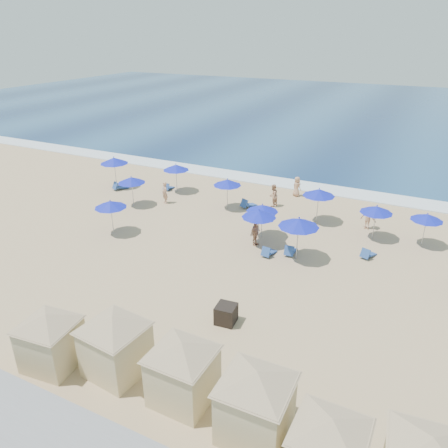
{
  "coord_description": "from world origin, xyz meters",
  "views": [
    {
      "loc": [
        9.19,
        -19.26,
        12.42
      ],
      "look_at": [
        -1.93,
        3.0,
        1.21
      ],
      "focal_mm": 35.0,
      "sensor_mm": 36.0,
      "label": 1
    }
  ],
  "objects_px": {
    "umbrella_0": "(114,161)",
    "umbrella_8": "(299,223)",
    "beachgoer_3": "(368,217)",
    "cabana_0": "(49,333)",
    "umbrella_10": "(427,217)",
    "beachgoer_1": "(273,195)",
    "cabana_2": "(182,364)",
    "umbrella_1": "(131,180)",
    "cabana_3": "(256,395)",
    "beachgoer_2": "(255,233)",
    "umbrella_4": "(227,182)",
    "beachgoer_0": "(165,193)",
    "beachgoer_4": "(297,186)",
    "umbrella_5": "(262,208)",
    "umbrella_3": "(110,204)",
    "umbrella_7": "(319,192)",
    "umbrella_2": "(176,167)",
    "trash_bin": "(226,314)",
    "cabana_1": "(115,337)",
    "cabana_4": "(329,442)",
    "umbrella_9": "(377,209)",
    "umbrella_6": "(259,214)"
  },
  "relations": [
    {
      "from": "umbrella_8",
      "to": "beachgoer_1",
      "type": "xyz_separation_m",
      "value": [
        -4.2,
        7.21,
        -1.46
      ]
    },
    {
      "from": "cabana_0",
      "to": "umbrella_10",
      "type": "height_order",
      "value": "cabana_0"
    },
    {
      "from": "umbrella_10",
      "to": "beachgoer_3",
      "type": "relative_size",
      "value": 1.32
    },
    {
      "from": "umbrella_5",
      "to": "beachgoer_0",
      "type": "height_order",
      "value": "umbrella_5"
    },
    {
      "from": "umbrella_2",
      "to": "beachgoer_3",
      "type": "xyz_separation_m",
      "value": [
        15.43,
        -0.45,
        -1.25
      ]
    },
    {
      "from": "cabana_2",
      "to": "umbrella_5",
      "type": "height_order",
      "value": "cabana_2"
    },
    {
      "from": "beachgoer_0",
      "to": "umbrella_10",
      "type": "bearing_deg",
      "value": 38.64
    },
    {
      "from": "trash_bin",
      "to": "cabana_4",
      "type": "relative_size",
      "value": 0.21
    },
    {
      "from": "umbrella_0",
      "to": "umbrella_5",
      "type": "distance_m",
      "value": 15.24
    },
    {
      "from": "trash_bin",
      "to": "umbrella_9",
      "type": "bearing_deg",
      "value": 63.87
    },
    {
      "from": "umbrella_6",
      "to": "umbrella_8",
      "type": "relative_size",
      "value": 0.9
    },
    {
      "from": "beachgoer_2",
      "to": "umbrella_4",
      "type": "bearing_deg",
      "value": 52.52
    },
    {
      "from": "umbrella_1",
      "to": "beachgoer_0",
      "type": "distance_m",
      "value": 2.7
    },
    {
      "from": "cabana_3",
      "to": "beachgoer_1",
      "type": "relative_size",
      "value": 2.69
    },
    {
      "from": "cabana_3",
      "to": "beachgoer_3",
      "type": "xyz_separation_m",
      "value": [
        0.44,
        18.52,
        -0.84
      ]
    },
    {
      "from": "cabana_3",
      "to": "umbrella_2",
      "type": "relative_size",
      "value": 1.93
    },
    {
      "from": "cabana_1",
      "to": "cabana_4",
      "type": "height_order",
      "value": "cabana_1"
    },
    {
      "from": "cabana_0",
      "to": "umbrella_5",
      "type": "relative_size",
      "value": 1.82
    },
    {
      "from": "umbrella_1",
      "to": "beachgoer_2",
      "type": "relative_size",
      "value": 1.42
    },
    {
      "from": "cabana_2",
      "to": "umbrella_1",
      "type": "relative_size",
      "value": 1.9
    },
    {
      "from": "cabana_0",
      "to": "beachgoer_4",
      "type": "distance_m",
      "value": 23.15
    },
    {
      "from": "umbrella_1",
      "to": "umbrella_7",
      "type": "relative_size",
      "value": 0.93
    },
    {
      "from": "cabana_1",
      "to": "beachgoer_3",
      "type": "relative_size",
      "value": 2.72
    },
    {
      "from": "umbrella_0",
      "to": "umbrella_5",
      "type": "xyz_separation_m",
      "value": [
        14.8,
        -3.61,
        -0.29
      ]
    },
    {
      "from": "cabana_3",
      "to": "umbrella_4",
      "type": "relative_size",
      "value": 1.97
    },
    {
      "from": "beachgoer_1",
      "to": "umbrella_7",
      "type": "bearing_deg",
      "value": 82.06
    },
    {
      "from": "umbrella_8",
      "to": "umbrella_9",
      "type": "height_order",
      "value": "umbrella_8"
    },
    {
      "from": "beachgoer_0",
      "to": "umbrella_6",
      "type": "bearing_deg",
      "value": 14.86
    },
    {
      "from": "beachgoer_2",
      "to": "cabana_2",
      "type": "bearing_deg",
      "value": -158.4
    },
    {
      "from": "beachgoer_1",
      "to": "cabana_2",
      "type": "bearing_deg",
      "value": 23.44
    },
    {
      "from": "trash_bin",
      "to": "cabana_1",
      "type": "relative_size",
      "value": 0.2
    },
    {
      "from": "umbrella_7",
      "to": "beachgoer_3",
      "type": "height_order",
      "value": "umbrella_7"
    },
    {
      "from": "beachgoer_2",
      "to": "umbrella_1",
      "type": "bearing_deg",
      "value": 89.94
    },
    {
      "from": "umbrella_5",
      "to": "beachgoer_4",
      "type": "relative_size",
      "value": 1.44
    },
    {
      "from": "umbrella_0",
      "to": "umbrella_8",
      "type": "relative_size",
      "value": 0.99
    },
    {
      "from": "beachgoer_0",
      "to": "cabana_4",
      "type": "bearing_deg",
      "value": -9.81
    },
    {
      "from": "umbrella_10",
      "to": "cabana_4",
      "type": "bearing_deg",
      "value": -94.51
    },
    {
      "from": "umbrella_2",
      "to": "cabana_1",
      "type": "bearing_deg",
      "value": -64.23
    },
    {
      "from": "umbrella_0",
      "to": "umbrella_10",
      "type": "bearing_deg",
      "value": -0.59
    },
    {
      "from": "cabana_0",
      "to": "umbrella_4",
      "type": "bearing_deg",
      "value": 93.56
    },
    {
      "from": "umbrella_7",
      "to": "umbrella_8",
      "type": "xyz_separation_m",
      "value": [
        0.41,
        -5.82,
        0.15
      ]
    },
    {
      "from": "beachgoer_0",
      "to": "beachgoer_2",
      "type": "relative_size",
      "value": 1.02
    },
    {
      "from": "beachgoer_0",
      "to": "beachgoer_4",
      "type": "height_order",
      "value": "beachgoer_0"
    },
    {
      "from": "umbrella_2",
      "to": "umbrella_8",
      "type": "xyz_separation_m",
      "value": [
        12.46,
        -6.69,
        0.24
      ]
    },
    {
      "from": "umbrella_9",
      "to": "umbrella_8",
      "type": "bearing_deg",
      "value": -126.45
    },
    {
      "from": "umbrella_3",
      "to": "beachgoer_3",
      "type": "relative_size",
      "value": 1.42
    },
    {
      "from": "umbrella_1",
      "to": "beachgoer_3",
      "type": "relative_size",
      "value": 1.41
    },
    {
      "from": "umbrella_3",
      "to": "beachgoer_2",
      "type": "relative_size",
      "value": 1.43
    },
    {
      "from": "umbrella_0",
      "to": "beachgoer_3",
      "type": "relative_size",
      "value": 1.59
    },
    {
      "from": "trash_bin",
      "to": "umbrella_4",
      "type": "relative_size",
      "value": 0.38
    }
  ]
}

